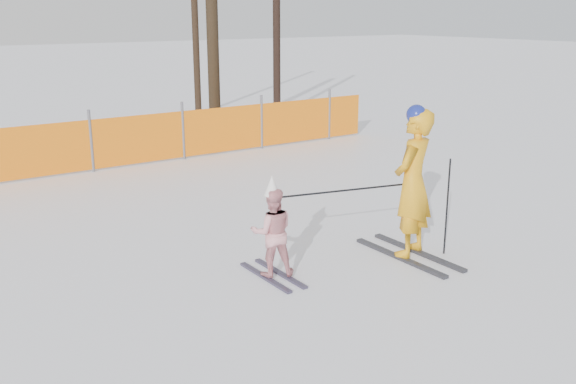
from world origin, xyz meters
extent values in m
plane|color=white|center=(0.00, 0.00, 0.00)|extent=(120.00, 120.00, 0.00)
cube|color=black|center=(1.39, -0.05, 0.02)|extent=(0.09, 1.61, 0.04)
cube|color=black|center=(1.73, -0.05, 0.02)|extent=(0.09, 1.61, 0.04)
imported|color=#F9A715|center=(1.56, -0.05, 1.00)|extent=(0.82, 0.69, 1.91)
sphere|color=navy|center=(1.56, -0.05, 1.87)|extent=(0.25, 0.25, 0.25)
cube|color=black|center=(-0.40, 0.41, 0.01)|extent=(0.09, 1.06, 0.03)
cube|color=black|center=(-0.18, 0.41, 0.01)|extent=(0.09, 1.06, 0.03)
imported|color=pink|center=(-0.29, 0.41, 0.57)|extent=(0.65, 0.59, 1.08)
cone|color=white|center=(-0.29, 0.41, 1.15)|extent=(0.19, 0.19, 0.24)
cylinder|color=black|center=(2.01, -0.25, 0.65)|extent=(0.02, 0.02, 1.29)
cylinder|color=black|center=(0.63, 0.18, 0.99)|extent=(1.61, 0.42, 0.02)
cylinder|color=#595960|center=(-0.36, 6.87, 0.62)|extent=(0.06, 0.06, 1.25)
cylinder|color=#595960|center=(1.64, 6.87, 0.62)|extent=(0.06, 0.06, 1.25)
cylinder|color=#595960|center=(3.64, 6.87, 0.62)|extent=(0.06, 0.06, 1.25)
cylinder|color=#595960|center=(5.64, 6.87, 0.62)|extent=(0.06, 0.06, 1.25)
cube|color=orange|center=(-1.89, 6.87, 0.55)|extent=(16.94, 0.03, 1.00)
cylinder|color=black|center=(3.54, 8.95, 3.14)|extent=(0.30, 0.30, 6.27)
cylinder|color=black|center=(6.51, 10.54, 2.87)|extent=(0.22, 0.22, 5.74)
cylinder|color=black|center=(4.77, 12.35, 3.23)|extent=(0.20, 0.20, 6.46)
camera|label=1|loc=(-4.23, -5.64, 3.11)|focal=40.00mm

